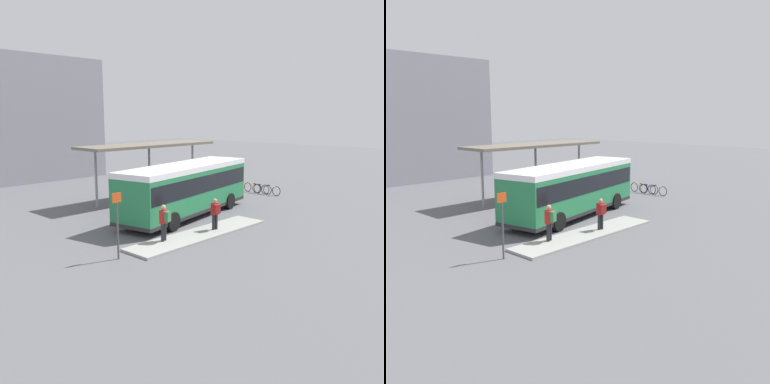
% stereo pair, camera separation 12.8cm
% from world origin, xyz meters
% --- Properties ---
extents(ground_plane, '(120.00, 120.00, 0.00)m').
position_xyz_m(ground_plane, '(0.00, 0.00, 0.00)').
color(ground_plane, '#5B5B60').
extents(curb_island, '(8.54, 1.80, 0.12)m').
position_xyz_m(curb_island, '(-2.48, -3.36, 0.06)').
color(curb_island, '#9E9E99').
rests_on(curb_island, ground_plane).
extents(city_bus, '(10.48, 4.44, 3.07)m').
position_xyz_m(city_bus, '(0.01, 0.00, 1.80)').
color(city_bus, '#237A47').
rests_on(city_bus, ground_plane).
extents(pedestrian_waiting, '(0.43, 0.47, 1.61)m').
position_xyz_m(pedestrian_waiting, '(-1.45, -3.46, 1.04)').
color(pedestrian_waiting, '#232328').
rests_on(pedestrian_waiting, curb_island).
extents(pedestrian_companion, '(0.48, 0.52, 1.71)m').
position_xyz_m(pedestrian_companion, '(-4.60, -3.02, 1.10)').
color(pedestrian_companion, '#232328').
rests_on(pedestrian_companion, curb_island).
extents(bicycle_white, '(0.48, 1.72, 0.74)m').
position_xyz_m(bicycle_white, '(9.16, 0.05, 0.37)').
color(bicycle_white, black).
rests_on(bicycle_white, ground_plane).
extents(bicycle_blue, '(0.48, 1.64, 0.71)m').
position_xyz_m(bicycle_blue, '(9.21, 0.85, 0.36)').
color(bicycle_blue, black).
rests_on(bicycle_blue, ground_plane).
extents(bicycle_yellow, '(0.48, 1.69, 0.73)m').
position_xyz_m(bicycle_yellow, '(9.14, 1.66, 0.37)').
color(bicycle_yellow, black).
rests_on(bicycle_yellow, ground_plane).
extents(station_shelter, '(10.51, 2.90, 3.90)m').
position_xyz_m(station_shelter, '(2.10, 5.60, 3.71)').
color(station_shelter, '#706656').
rests_on(station_shelter, ground_plane).
extents(potted_planter_near_shelter, '(1.03, 1.03, 1.45)m').
position_xyz_m(potted_planter_near_shelter, '(3.34, 3.33, 0.74)').
color(potted_planter_near_shelter, slate).
rests_on(potted_planter_near_shelter, ground_plane).
extents(platform_sign, '(0.44, 0.08, 2.80)m').
position_xyz_m(platform_sign, '(-7.42, -3.21, 1.56)').
color(platform_sign, '#4C4C51').
rests_on(platform_sign, ground_plane).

